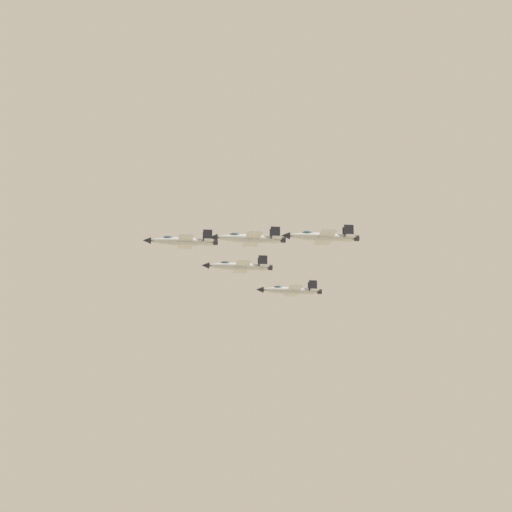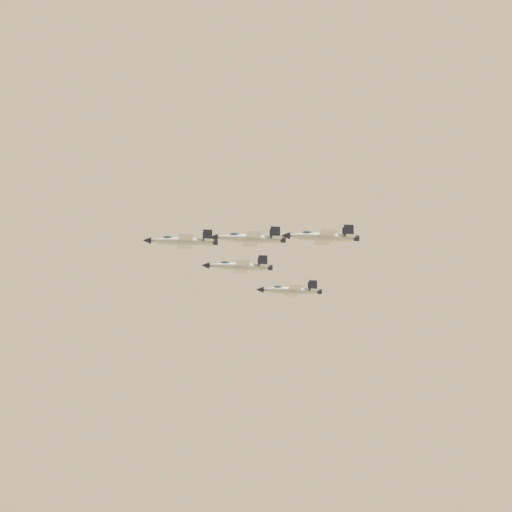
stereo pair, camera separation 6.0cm
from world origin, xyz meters
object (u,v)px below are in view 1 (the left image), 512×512
at_px(jet_right_wingman, 239,266).
at_px(jet_left_outer, 322,237).
at_px(jet_lead, 182,241).
at_px(jet_left_wingman, 249,238).
at_px(jet_right_outer, 290,290).

distance_m(jet_right_wingman, jet_left_outer, 34.20).
xyz_separation_m(jet_lead, jet_left_outer, (-14.32, 29.33, -4.92)).
distance_m(jet_lead, jet_left_outer, 33.01).
bearing_deg(jet_left_outer, jet_right_wingman, -69.12).
xyz_separation_m(jet_right_wingman, jet_left_outer, (1.30, 34.03, -3.15)).
height_order(jet_left_wingman, jet_left_outer, jet_left_wingman).
bearing_deg(jet_lead, jet_left_outer, 140.70).
bearing_deg(jet_left_outer, jet_left_wingman, -40.90).
height_order(jet_right_wingman, jet_left_outer, jet_right_wingman).
relative_size(jet_lead, jet_right_wingman, 1.00).
relative_size(jet_left_wingman, jet_right_outer, 1.02).
relative_size(jet_left_outer, jet_right_outer, 1.00).
height_order(jet_left_outer, jet_right_outer, jet_right_outer).
xyz_separation_m(jet_right_wingman, jet_right_outer, (-15.63, -4.71, -2.04)).
relative_size(jet_right_wingman, jet_right_outer, 1.03).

